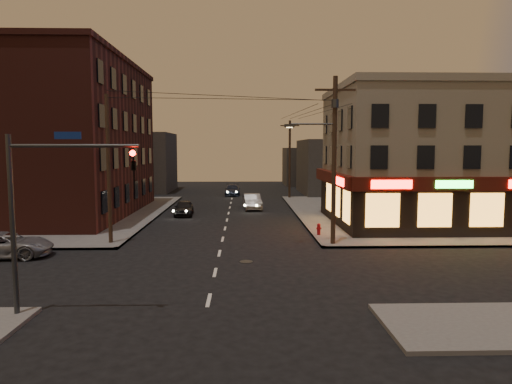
{
  "coord_description": "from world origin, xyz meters",
  "views": [
    {
      "loc": [
        1.36,
        -21.36,
        5.91
      ],
      "look_at": [
        2.15,
        6.93,
        3.2
      ],
      "focal_mm": 32.0,
      "sensor_mm": 36.0,
      "label": 1
    }
  ],
  "objects_px": {
    "suv_cross": "(3,245)",
    "sedan_near": "(184,208)",
    "sedan_mid": "(252,202)",
    "sedan_far": "(232,190)",
    "fire_hydrant": "(319,228)"
  },
  "relations": [
    {
      "from": "suv_cross",
      "to": "sedan_near",
      "type": "height_order",
      "value": "suv_cross"
    },
    {
      "from": "sedan_near",
      "to": "sedan_far",
      "type": "height_order",
      "value": "sedan_near"
    },
    {
      "from": "sedan_mid",
      "to": "fire_hydrant",
      "type": "relative_size",
      "value": 5.78
    },
    {
      "from": "sedan_mid",
      "to": "fire_hydrant",
      "type": "bearing_deg",
      "value": -77.8
    },
    {
      "from": "suv_cross",
      "to": "sedan_near",
      "type": "xyz_separation_m",
      "value": [
        7.72,
        15.55,
        -0.03
      ]
    },
    {
      "from": "suv_cross",
      "to": "sedan_mid",
      "type": "bearing_deg",
      "value": -43.01
    },
    {
      "from": "sedan_near",
      "to": "sedan_mid",
      "type": "xyz_separation_m",
      "value": [
        6.12,
        3.95,
        0.08
      ]
    },
    {
      "from": "suv_cross",
      "to": "sedan_near",
      "type": "bearing_deg",
      "value": -34.06
    },
    {
      "from": "sedan_mid",
      "to": "sedan_near",
      "type": "bearing_deg",
      "value": -151.39
    },
    {
      "from": "sedan_near",
      "to": "sedan_mid",
      "type": "relative_size",
      "value": 0.87
    },
    {
      "from": "sedan_mid",
      "to": "sedan_far",
      "type": "distance_m",
      "value": 13.42
    },
    {
      "from": "sedan_near",
      "to": "sedan_far",
      "type": "distance_m",
      "value": 17.62
    },
    {
      "from": "suv_cross",
      "to": "sedan_mid",
      "type": "relative_size",
      "value": 1.11
    },
    {
      "from": "sedan_near",
      "to": "sedan_far",
      "type": "xyz_separation_m",
      "value": [
        3.89,
        17.19,
        -0.0
      ]
    },
    {
      "from": "sedan_near",
      "to": "sedan_mid",
      "type": "bearing_deg",
      "value": 29.76
    }
  ]
}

